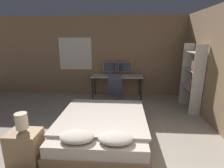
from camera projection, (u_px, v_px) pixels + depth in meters
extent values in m
cube|color=#8E7051|center=(120.00, 57.00, 6.04)|extent=(12.00, 0.06, 2.70)
cube|color=silver|center=(75.00, 54.00, 6.08)|extent=(1.13, 0.01, 1.10)
cube|color=black|center=(75.00, 54.00, 6.09)|extent=(1.05, 0.01, 1.02)
cube|color=#846647|center=(102.00, 133.00, 3.54)|extent=(1.68, 2.02, 0.22)
cube|color=beige|center=(102.00, 124.00, 3.48)|extent=(1.62, 1.96, 0.20)
cube|color=beige|center=(103.00, 115.00, 3.57)|extent=(1.72, 1.70, 0.05)
ellipsoid|color=beige|center=(77.00, 137.00, 2.73)|extent=(0.55, 0.38, 0.13)
ellipsoid|color=beige|center=(116.00, 138.00, 2.69)|extent=(0.55, 0.38, 0.13)
cube|color=#997551|center=(25.00, 147.00, 2.80)|extent=(0.50, 0.38, 0.56)
cylinder|color=gray|center=(23.00, 132.00, 2.73)|extent=(0.13, 0.13, 0.01)
cylinder|color=gray|center=(23.00, 130.00, 2.72)|extent=(0.02, 0.02, 0.05)
cylinder|color=beige|center=(21.00, 121.00, 2.68)|extent=(0.19, 0.19, 0.25)
cube|color=beige|center=(117.00, 76.00, 5.86)|extent=(1.70, 0.59, 0.03)
cylinder|color=#2D2D33|center=(93.00, 88.00, 5.77)|extent=(0.05, 0.05, 0.72)
cylinder|color=#2D2D33|center=(141.00, 89.00, 5.67)|extent=(0.05, 0.05, 0.72)
cylinder|color=#2D2D33|center=(95.00, 85.00, 6.24)|extent=(0.05, 0.05, 0.72)
cylinder|color=#2D2D33|center=(140.00, 85.00, 6.14)|extent=(0.05, 0.05, 0.72)
cylinder|color=#B7B7BC|center=(110.00, 74.00, 6.05)|extent=(0.16, 0.16, 0.01)
cylinder|color=#B7B7BC|center=(110.00, 73.00, 6.04)|extent=(0.03, 0.03, 0.09)
cube|color=#B7B7BC|center=(110.00, 67.00, 5.99)|extent=(0.45, 0.03, 0.32)
cube|color=#232D42|center=(110.00, 67.00, 5.97)|extent=(0.42, 0.00, 0.29)
cylinder|color=#B7B7BC|center=(125.00, 74.00, 6.02)|extent=(0.16, 0.16, 0.01)
cylinder|color=#B7B7BC|center=(125.00, 73.00, 6.01)|extent=(0.03, 0.03, 0.09)
cube|color=#B7B7BC|center=(125.00, 67.00, 5.95)|extent=(0.45, 0.03, 0.32)
cube|color=#232D42|center=(125.00, 67.00, 5.94)|extent=(0.42, 0.00, 0.29)
cube|color=#B7B7BC|center=(117.00, 77.00, 5.67)|extent=(0.35, 0.13, 0.02)
ellipsoid|color=#B7B7BC|center=(125.00, 76.00, 5.65)|extent=(0.07, 0.05, 0.04)
cylinder|color=black|center=(115.00, 104.00, 5.35)|extent=(0.52, 0.52, 0.04)
cylinder|color=gray|center=(115.00, 98.00, 5.30)|extent=(0.05, 0.05, 0.35)
cube|color=#33384C|center=(115.00, 91.00, 5.24)|extent=(0.43, 0.43, 0.07)
cube|color=#33384C|center=(115.00, 83.00, 4.98)|extent=(0.38, 0.05, 0.53)
cube|color=beige|center=(198.00, 81.00, 4.40)|extent=(0.30, 0.02, 1.84)
cube|color=beige|center=(186.00, 75.00, 5.22)|extent=(0.30, 0.02, 1.84)
cube|color=beige|center=(190.00, 87.00, 4.88)|extent=(0.30, 0.83, 0.02)
cube|color=beige|center=(193.00, 70.00, 4.76)|extent=(0.30, 0.83, 0.02)
cube|color=beige|center=(195.00, 52.00, 4.63)|extent=(0.30, 0.83, 0.02)
cube|color=#B2332D|center=(197.00, 86.00, 4.47)|extent=(0.24, 0.02, 0.25)
cube|color=teal|center=(196.00, 87.00, 4.50)|extent=(0.24, 0.03, 0.22)
cube|color=#28282D|center=(195.00, 87.00, 4.54)|extent=(0.24, 0.03, 0.17)
cube|color=gold|center=(195.00, 85.00, 4.57)|extent=(0.24, 0.04, 0.26)
cube|color=gold|center=(194.00, 86.00, 4.63)|extent=(0.24, 0.04, 0.17)
cube|color=teal|center=(194.00, 84.00, 4.66)|extent=(0.24, 0.03, 0.25)
cube|color=teal|center=(199.00, 67.00, 4.34)|extent=(0.24, 0.03, 0.27)
cube|color=#337042|center=(198.00, 67.00, 4.38)|extent=(0.24, 0.03, 0.26)
cube|color=#B2332D|center=(198.00, 67.00, 4.42)|extent=(0.24, 0.03, 0.25)
cube|color=#7A387F|center=(197.00, 68.00, 4.46)|extent=(0.24, 0.02, 0.19)
cube|color=#BCB29E|center=(197.00, 66.00, 4.49)|extent=(0.24, 0.04, 0.26)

